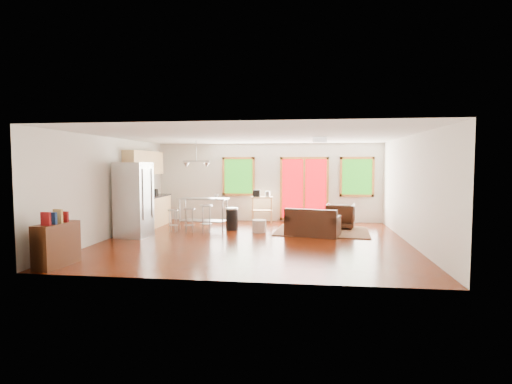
# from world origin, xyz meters

# --- Properties ---
(floor) EXTENTS (7.50, 7.00, 0.02)m
(floor) POSITION_xyz_m (0.00, 0.00, -0.01)
(floor) COLOR #3B1003
(floor) RESTS_ON ground
(ceiling) EXTENTS (7.50, 7.00, 0.02)m
(ceiling) POSITION_xyz_m (0.00, 0.00, 2.61)
(ceiling) COLOR silver
(ceiling) RESTS_ON ground
(back_wall) EXTENTS (7.50, 0.02, 2.60)m
(back_wall) POSITION_xyz_m (0.00, 3.51, 1.30)
(back_wall) COLOR beige
(back_wall) RESTS_ON ground
(left_wall) EXTENTS (0.02, 7.00, 2.60)m
(left_wall) POSITION_xyz_m (-3.76, 0.00, 1.30)
(left_wall) COLOR beige
(left_wall) RESTS_ON ground
(right_wall) EXTENTS (0.02, 7.00, 2.60)m
(right_wall) POSITION_xyz_m (3.76, 0.00, 1.30)
(right_wall) COLOR beige
(right_wall) RESTS_ON ground
(front_wall) EXTENTS (7.50, 0.02, 2.60)m
(front_wall) POSITION_xyz_m (0.00, -3.51, 1.30)
(front_wall) COLOR beige
(front_wall) RESTS_ON ground
(window_left) EXTENTS (1.10, 0.05, 1.30)m
(window_left) POSITION_xyz_m (-1.00, 3.46, 1.50)
(window_left) COLOR #1A5F10
(window_left) RESTS_ON back_wall
(french_doors) EXTENTS (1.60, 0.05, 2.10)m
(french_doors) POSITION_xyz_m (1.20, 3.46, 1.10)
(french_doors) COLOR #C4030B
(french_doors) RESTS_ON back_wall
(window_right) EXTENTS (1.10, 0.05, 1.30)m
(window_right) POSITION_xyz_m (2.90, 3.46, 1.50)
(window_right) COLOR #1A5F10
(window_right) RESTS_ON back_wall
(rug) EXTENTS (2.73, 2.19, 0.03)m
(rug) POSITION_xyz_m (1.73, 1.57, 0.01)
(rug) COLOR #445731
(rug) RESTS_ON floor
(loveseat) EXTENTS (1.54, 1.10, 0.74)m
(loveseat) POSITION_xyz_m (1.45, 0.88, 0.29)
(loveseat) COLOR black
(loveseat) RESTS_ON floor
(coffee_table) EXTENTS (1.04, 0.86, 0.36)m
(coffee_table) POSITION_xyz_m (1.75, 1.82, 0.31)
(coffee_table) COLOR #3B1C0C
(coffee_table) RESTS_ON floor
(armchair) EXTENTS (0.91, 0.87, 0.83)m
(armchair) POSITION_xyz_m (2.28, 2.18, 0.42)
(armchair) COLOR black
(armchair) RESTS_ON floor
(ottoman) EXTENTS (0.72, 0.72, 0.41)m
(ottoman) POSITION_xyz_m (1.10, 2.35, 0.20)
(ottoman) COLOR black
(ottoman) RESTS_ON floor
(pouf) EXTENTS (0.42, 0.42, 0.35)m
(pouf) POSITION_xyz_m (-0.03, 1.24, 0.17)
(pouf) COLOR beige
(pouf) RESTS_ON floor
(vase) EXTENTS (0.26, 0.26, 0.35)m
(vase) POSITION_xyz_m (1.92, 2.05, 0.53)
(vase) COLOR silver
(vase) RESTS_ON coffee_table
(book) EXTENTS (0.19, 0.05, 0.26)m
(book) POSITION_xyz_m (2.13, 1.89, 0.53)
(book) COLOR maroon
(book) RESTS_ON coffee_table
(cabinets) EXTENTS (0.64, 2.24, 2.30)m
(cabinets) POSITION_xyz_m (-3.49, 1.70, 0.93)
(cabinets) COLOR tan
(cabinets) RESTS_ON floor
(refrigerator) EXTENTS (0.86, 0.83, 1.96)m
(refrigerator) POSITION_xyz_m (-3.20, 0.13, 0.98)
(refrigerator) COLOR #B7BABC
(refrigerator) RESTS_ON floor
(island) EXTENTS (1.49, 0.69, 0.92)m
(island) POSITION_xyz_m (-1.74, 1.62, 0.63)
(island) COLOR #B7BABC
(island) RESTS_ON floor
(cup) EXTENTS (0.13, 0.12, 0.12)m
(cup) POSITION_xyz_m (-1.34, 1.61, 1.01)
(cup) COLOR silver
(cup) RESTS_ON island
(bar_stool_a) EXTENTS (0.31, 0.31, 0.64)m
(bar_stool_a) POSITION_xyz_m (-2.44, 0.97, 0.48)
(bar_stool_a) COLOR #B7BABC
(bar_stool_a) RESTS_ON floor
(bar_stool_b) EXTENTS (0.42, 0.42, 0.69)m
(bar_stool_b) POSITION_xyz_m (-1.96, 0.94, 0.51)
(bar_stool_b) COLOR #B7BABC
(bar_stool_b) RESTS_ON floor
(bar_stool_c) EXTENTS (0.43, 0.43, 0.77)m
(bar_stool_c) POSITION_xyz_m (-1.51, 1.07, 0.57)
(bar_stool_c) COLOR #B7BABC
(bar_stool_c) RESTS_ON floor
(trash_can) EXTENTS (0.45, 0.45, 0.66)m
(trash_can) POSITION_xyz_m (-0.86, 1.49, 0.33)
(trash_can) COLOR black
(trash_can) RESTS_ON floor
(kitchen_cart) EXTENTS (0.73, 0.49, 1.07)m
(kitchen_cart) POSITION_xyz_m (-0.17, 3.05, 0.73)
(kitchen_cart) COLOR tan
(kitchen_cart) RESTS_ON floor
(bookshelf) EXTENTS (0.45, 0.95, 1.08)m
(bookshelf) POSITION_xyz_m (-3.35, -2.95, 0.42)
(bookshelf) COLOR #3B1C0C
(bookshelf) RESTS_ON floor
(ceiling_flush) EXTENTS (0.35, 0.35, 0.12)m
(ceiling_flush) POSITION_xyz_m (1.60, 0.60, 2.53)
(ceiling_flush) COLOR white
(ceiling_flush) RESTS_ON ceiling
(pendant_light) EXTENTS (0.80, 0.18, 0.79)m
(pendant_light) POSITION_xyz_m (-1.90, 1.50, 1.90)
(pendant_light) COLOR gray
(pendant_light) RESTS_ON ceiling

